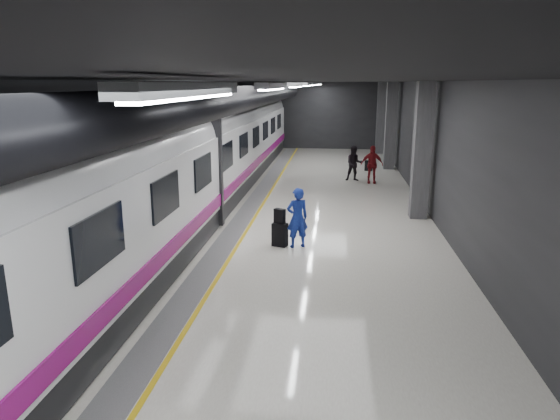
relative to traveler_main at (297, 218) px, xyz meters
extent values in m
plane|color=silver|center=(-0.73, 1.62, -0.84)|extent=(40.00, 40.00, 0.00)
cube|color=black|center=(-0.73, 1.62, 3.66)|extent=(10.00, 40.00, 0.02)
cube|color=#28282B|center=(-0.73, 21.62, 1.41)|extent=(10.00, 0.02, 4.50)
cube|color=#28282B|center=(-5.73, 1.62, 1.41)|extent=(0.02, 40.00, 4.50)
cube|color=#28282B|center=(4.27, 1.62, 1.41)|extent=(0.02, 40.00, 4.50)
cube|color=slate|center=(-2.08, 1.62, -0.84)|extent=(0.65, 39.80, 0.01)
cube|color=yellow|center=(-1.68, 1.62, -0.84)|extent=(0.10, 39.80, 0.01)
cylinder|color=black|center=(-2.03, 1.62, 3.11)|extent=(0.80, 38.00, 0.80)
cube|color=silver|center=(-0.13, -9.38, 3.56)|extent=(0.22, 2.60, 0.10)
cube|color=silver|center=(-0.13, -4.38, 3.56)|extent=(0.22, 2.60, 0.10)
cube|color=silver|center=(-0.13, 0.62, 3.56)|extent=(0.22, 2.60, 0.10)
cube|color=silver|center=(-0.13, 5.62, 3.56)|extent=(0.22, 2.60, 0.10)
cube|color=silver|center=(-0.13, 10.62, 3.56)|extent=(0.22, 2.60, 0.10)
cube|color=silver|center=(-0.13, 15.62, 3.56)|extent=(0.22, 2.60, 0.10)
cube|color=silver|center=(-0.13, 19.62, 3.56)|extent=(0.22, 2.60, 0.10)
cube|color=#515154|center=(3.82, 3.62, 1.41)|extent=(0.55, 0.55, 4.50)
cube|color=#515154|center=(3.82, 13.62, 1.41)|extent=(0.55, 0.55, 4.50)
cube|color=#515154|center=(3.82, 19.62, 1.41)|extent=(0.55, 0.55, 4.50)
cube|color=black|center=(-3.98, 1.62, -0.49)|extent=(2.80, 38.00, 0.60)
cube|color=white|center=(-3.98, 1.62, 0.91)|extent=(2.90, 38.00, 2.20)
cylinder|color=white|center=(-3.98, 1.62, 1.86)|extent=(2.80, 38.00, 2.80)
cube|color=#880C6B|center=(-2.51, 1.62, 0.11)|extent=(0.04, 38.00, 0.35)
cube|color=black|center=(-3.98, 1.62, 1.16)|extent=(3.05, 0.25, 3.80)
cube|color=black|center=(-2.51, -6.38, 1.31)|extent=(0.05, 1.60, 0.85)
cube|color=black|center=(-2.51, -3.38, 1.31)|extent=(0.05, 1.60, 0.85)
cube|color=black|center=(-2.51, -0.38, 1.31)|extent=(0.05, 1.60, 0.85)
cube|color=black|center=(-2.51, 2.62, 1.31)|extent=(0.05, 1.60, 0.85)
cube|color=black|center=(-2.51, 5.62, 1.31)|extent=(0.05, 1.60, 0.85)
cube|color=black|center=(-2.51, 8.62, 1.31)|extent=(0.05, 1.60, 0.85)
cube|color=black|center=(-2.51, 11.62, 1.31)|extent=(0.05, 1.60, 0.85)
cube|color=black|center=(-2.51, 14.62, 1.31)|extent=(0.05, 1.60, 0.85)
cube|color=black|center=(-2.51, 17.62, 1.31)|extent=(0.05, 1.60, 0.85)
imported|color=#1745AE|center=(0.00, 0.00, 0.00)|extent=(0.72, 0.61, 1.68)
cube|color=black|center=(-0.49, 0.03, -0.51)|extent=(0.47, 0.37, 0.66)
cube|color=black|center=(-0.50, 0.05, 0.02)|extent=(0.35, 0.29, 0.41)
imported|color=black|center=(1.88, 9.98, -0.03)|extent=(0.84, 0.68, 1.62)
imported|color=maroon|center=(2.65, 9.51, 0.01)|extent=(1.02, 0.45, 1.71)
cube|color=black|center=(2.73, 12.82, -0.57)|extent=(0.42, 0.33, 0.54)
camera|label=1|loc=(0.99, -13.21, 3.60)|focal=32.00mm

